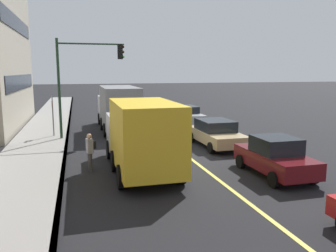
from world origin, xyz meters
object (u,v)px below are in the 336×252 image
object	(u,v)px
car_maroon	(275,157)
truck_gray	(118,107)
truck_yellow	(142,135)
car_silver	(186,115)
pedestrian_with_backpack	(90,150)
car_tan	(216,133)
traffic_light_mast	(84,71)
street_sign_post	(53,113)

from	to	relation	value
car_maroon	truck_gray	bearing A→B (deg)	21.65
car_maroon	truck_yellow	distance (m)	5.55
car_silver	truck_yellow	size ratio (longest dim) A/B	0.72
truck_yellow	pedestrian_with_backpack	distance (m)	2.30
car_silver	pedestrian_with_backpack	distance (m)	13.58
car_tan	truck_yellow	xyz separation A→B (m)	(-3.86, 5.00, 0.84)
truck_yellow	pedestrian_with_backpack	world-z (taller)	truck_yellow
truck_gray	pedestrian_with_backpack	world-z (taller)	truck_gray
car_silver	truck_yellow	world-z (taller)	truck_yellow
car_tan	traffic_light_mast	size ratio (longest dim) A/B	0.74
car_tan	pedestrian_with_backpack	bearing A→B (deg)	114.30
car_silver	pedestrian_with_backpack	xyz separation A→B (m)	(-11.09, 7.84, 0.19)
car_maroon	street_sign_post	xyz separation A→B (m)	(10.66, 9.24, 0.81)
truck_gray	pedestrian_with_backpack	distance (m)	10.16
car_maroon	pedestrian_with_backpack	xyz separation A→B (m)	(2.53, 7.26, 0.17)
car_silver	traffic_light_mast	distance (m)	9.40
car_maroon	truck_yellow	xyz separation A→B (m)	(1.87, 5.16, 0.82)
car_tan	traffic_light_mast	distance (m)	8.84
car_silver	traffic_light_mast	world-z (taller)	traffic_light_mast
car_tan	truck_gray	xyz separation A→B (m)	(6.65, 4.75, 0.91)
pedestrian_with_backpack	truck_gray	bearing A→B (deg)	-13.39
car_maroon	car_tan	distance (m)	5.74
truck_yellow	traffic_light_mast	xyz separation A→B (m)	(7.85, 2.10, 2.60)
car_maroon	pedestrian_with_backpack	size ratio (longest dim) A/B	2.44
traffic_light_mast	street_sign_post	world-z (taller)	traffic_light_mast
car_maroon	truck_gray	xyz separation A→B (m)	(12.38, 4.92, 0.89)
car_maroon	street_sign_post	size ratio (longest dim) A/B	1.49
car_tan	truck_yellow	bearing A→B (deg)	127.72
traffic_light_mast	street_sign_post	size ratio (longest dim) A/B	2.29
car_silver	car_tan	size ratio (longest dim) A/B	1.04
car_silver	pedestrian_with_backpack	bearing A→B (deg)	144.76
truck_yellow	truck_gray	bearing A→B (deg)	-1.33
pedestrian_with_backpack	street_sign_post	bearing A→B (deg)	13.67
car_tan	street_sign_post	distance (m)	10.36
car_tan	truck_gray	distance (m)	8.22
car_tan	pedestrian_with_backpack	distance (m)	7.79
truck_gray	traffic_light_mast	bearing A→B (deg)	138.66
truck_yellow	street_sign_post	world-z (taller)	truck_yellow
car_silver	truck_gray	bearing A→B (deg)	102.71
street_sign_post	car_tan	bearing A→B (deg)	-118.47
truck_gray	pedestrian_with_backpack	xyz separation A→B (m)	(-9.86, 2.35, -0.73)
traffic_light_mast	car_silver	bearing A→B (deg)	-63.53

